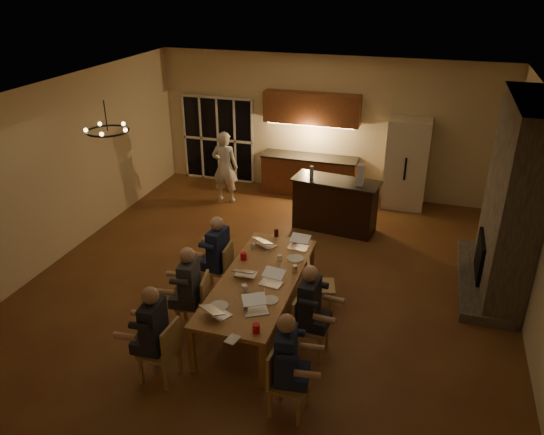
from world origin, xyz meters
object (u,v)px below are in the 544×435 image
at_px(person_right_near, 286,364).
at_px(laptop_f, 298,242).
at_px(chair_left_near, 159,351).
at_px(redcup_far, 295,237).
at_px(person_left_far, 218,256).
at_px(mug_front, 245,288).
at_px(chair_right_near, 290,383).
at_px(chandelier, 108,131).
at_px(person_right_mid, 309,310).
at_px(laptop_c, 246,268).
at_px(plate_left, 219,306).
at_px(plate_far, 295,258).
at_px(laptop_a, 218,307).
at_px(redcup_near, 256,328).
at_px(laptop_b, 256,305).
at_px(can_right, 295,269).
at_px(bar_bottle, 312,172).
at_px(mug_mid, 279,258).
at_px(laptop_e, 267,239).
at_px(redcup_mid, 243,256).
at_px(refrigerator, 406,164).
at_px(bar_blender, 360,175).
at_px(bar_island, 335,205).
at_px(chair_right_mid, 312,326).
at_px(mug_back, 253,246).
at_px(person_left_mid, 190,290).
at_px(laptop_d, 271,277).
at_px(person_left_near, 155,334).
at_px(can_silver, 245,304).
at_px(chair_left_far, 217,268).
at_px(chair_left_mid, 193,302).
at_px(can_cola, 276,233).
at_px(standing_person, 225,167).
at_px(dining_table, 260,300).

height_order(person_right_near, laptop_f, person_right_near).
bearing_deg(chair_left_near, redcup_far, 163.14).
relative_size(person_left_far, mug_front, 13.80).
relative_size(chair_right_near, chandelier, 1.41).
height_order(person_right_mid, laptop_c, person_right_mid).
bearing_deg(plate_left, plate_far, 67.09).
distance_m(laptop_c, plate_far, 0.90).
bearing_deg(laptop_a, redcup_near, -171.19).
bearing_deg(laptop_b, laptop_c, 87.76).
bearing_deg(laptop_a, chandelier, 0.19).
distance_m(can_right, bar_bottle, 3.20).
bearing_deg(chair_left_near, bar_bottle, 173.75).
bearing_deg(chair_left_near, mug_mid, 158.58).
bearing_deg(laptop_a, laptop_e, -61.84).
distance_m(person_right_mid, redcup_mid, 1.59).
height_order(mug_front, plate_far, mug_front).
bearing_deg(refrigerator, bar_blender, -113.48).
xyz_separation_m(bar_island, chair_right_mid, (0.45, -3.95, -0.10)).
height_order(laptop_c, bar_blender, bar_blender).
bearing_deg(chair_left_near, mug_back, 172.36).
relative_size(laptop_e, redcup_mid, 2.67).
bearing_deg(laptop_c, mug_front, 104.94).
distance_m(person_right_mid, laptop_b, 0.75).
xyz_separation_m(person_left_mid, can_right, (1.35, 0.82, 0.12)).
bearing_deg(person_left_mid, laptop_d, 102.83).
bearing_deg(plate_far, person_left_mid, -135.83).
distance_m(chair_right_near, laptop_e, 2.94).
xyz_separation_m(bar_island, laptop_f, (-0.16, -2.37, 0.32)).
bearing_deg(plate_far, person_left_near, -118.78).
height_order(person_right_near, chandelier, chandelier).
bearing_deg(laptop_c, person_left_far, -39.59).
xyz_separation_m(mug_front, can_silver, (0.15, -0.39, 0.01)).
distance_m(mug_front, plate_left, 0.50).
distance_m(laptop_d, laptop_e, 1.20).
height_order(refrigerator, mug_mid, refrigerator).
bearing_deg(mug_mid, chair_left_far, -178.54).
distance_m(refrigerator, chair_left_mid, 6.16).
distance_m(person_left_mid, can_cola, 2.03).
bearing_deg(can_cola, standing_person, 126.38).
xyz_separation_m(person_right_mid, plate_far, (-0.51, 1.19, 0.07)).
distance_m(chair_left_mid, mug_back, 1.44).
bearing_deg(bar_bottle, can_right, -81.00).
bearing_deg(mug_back, chair_right_mid, -45.78).
distance_m(laptop_a, redcup_far, 2.37).
relative_size(bar_island, standing_person, 1.05).
bearing_deg(redcup_mid, refrigerator, 65.18).
distance_m(laptop_d, plate_left, 0.91).
bearing_deg(dining_table, can_cola, 96.29).
height_order(mug_front, can_cola, can_cola).
xyz_separation_m(chair_right_mid, chandelier, (-3.30, 0.66, 2.31)).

